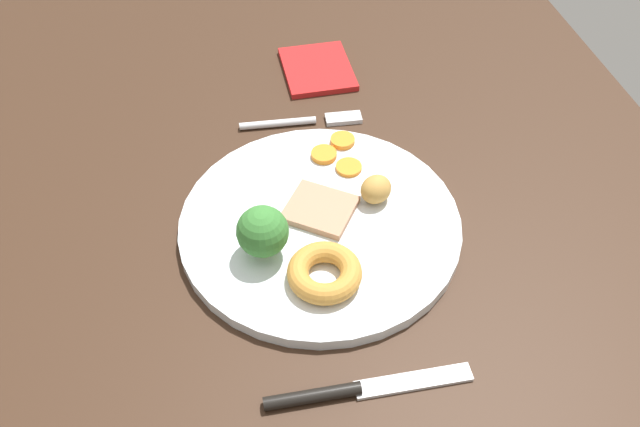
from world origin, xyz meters
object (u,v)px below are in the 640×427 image
dinner_plate (320,224)px  meat_slice_main (321,212)px  carrot_coin_side (322,155)px  folded_napkin (317,69)px  yorkshire_pudding (324,273)px  carrot_coin_front (343,140)px  roast_potato_left (376,189)px  carrot_coin_back (349,167)px  knife (350,390)px  broccoli_floret (263,232)px  fork (305,121)px

dinner_plate → meat_slice_main: bearing=161.3°
carrot_coin_side → folded_napkin: bearing=170.6°
yorkshire_pudding → folded_napkin: yorkshire_pudding is taller
carrot_coin_side → carrot_coin_front: bearing=125.1°
roast_potato_left → carrot_coin_back: 5.62cm
meat_slice_main → carrot_coin_back: 7.77cm
meat_slice_main → roast_potato_left: roast_potato_left is taller
meat_slice_main → knife: meat_slice_main is taller
dinner_plate → knife: 19.24cm
broccoli_floret → folded_napkin: (-31.39, 11.63, -4.14)cm
roast_potato_left → fork: roast_potato_left is taller
yorkshire_pudding → dinner_plate: bearing=171.8°
meat_slice_main → carrot_coin_back: bearing=144.6°
fork → folded_napkin: bearing=74.4°
dinner_plate → carrot_coin_back: size_ratio=10.04×
carrot_coin_back → carrot_coin_side: bearing=-135.7°
roast_potato_left → carrot_coin_front: bearing=-171.7°
roast_potato_left → folded_napkin: (-26.34, -1.17, -2.50)cm
knife → fork: bearing=86.6°
broccoli_floret → fork: 22.64cm
fork → roast_potato_left: bearing=-69.5°
carrot_coin_back → carrot_coin_side: 3.60cm
meat_slice_main → carrot_coin_side: 9.12cm
dinner_plate → fork: bearing=174.7°
roast_potato_left → carrot_coin_front: 9.92cm
dinner_plate → knife: (19.20, -1.19, -0.25)cm
meat_slice_main → carrot_coin_back: (-6.33, 4.50, -0.17)cm
carrot_coin_side → fork: size_ratio=0.19×
meat_slice_main → roast_potato_left: (-1.14, 6.22, 1.10)cm
carrot_coin_back → folded_napkin: (-21.15, 0.56, -1.23)cm
carrot_coin_side → fork: (-7.96, -0.59, -1.33)cm
roast_potato_left → carrot_coin_side: 8.93cm
dinner_plate → fork: size_ratio=1.94×
carrot_coin_front → yorkshire_pudding: bearing=-17.7°
dinner_plate → roast_potato_left: (-1.84, 6.46, 2.20)cm
dinner_plate → meat_slice_main: meat_slice_main is taller
broccoli_floret → knife: size_ratio=0.31×
carrot_coin_front → broccoli_floret: 18.87cm
dinner_plate → roast_potato_left: roast_potato_left is taller
broccoli_floret → dinner_plate: bearing=116.9°
fork → broccoli_floret: bearing=-107.6°
meat_slice_main → carrot_coin_back: size_ratio=2.31×
carrot_coin_front → knife: (30.78, -6.22, -1.26)cm
yorkshire_pudding → carrot_coin_front: yorkshire_pudding is taller
yorkshire_pudding → broccoli_floret: 7.20cm
roast_potato_left → fork: bearing=-162.9°
carrot_coin_front → carrot_coin_side: (1.97, -2.81, 0.00)cm
roast_potato_left → carrot_coin_back: roast_potato_left is taller
meat_slice_main → folded_napkin: bearing=169.6°
broccoli_floret → folded_napkin: size_ratio=0.53×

